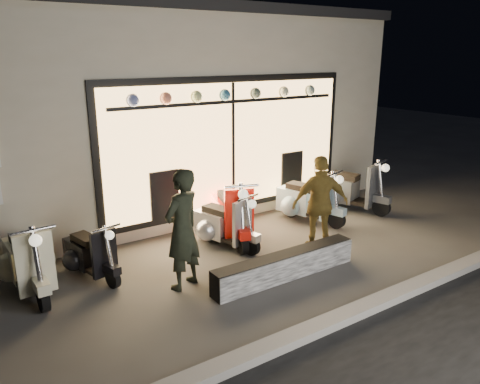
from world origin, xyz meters
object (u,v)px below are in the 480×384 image
object	(u,v)px
man	(182,229)
woman	(320,204)
graffiti_barrier	(285,266)
scooter_red	(230,213)
scooter_silver	(220,224)

from	to	relation	value
man	woman	distance (m)	2.55
man	graffiti_barrier	bearing A→B (deg)	133.88
graffiti_barrier	scooter_red	world-z (taller)	scooter_red
man	woman	xyz separation A→B (m)	(2.55, -0.10, -0.06)
scooter_silver	man	size ratio (longest dim) A/B	0.77
graffiti_barrier	scooter_red	xyz separation A→B (m)	(0.22, 1.88, 0.26)
scooter_silver	woman	xyz separation A→B (m)	(1.30, -1.14, 0.44)
graffiti_barrier	scooter_red	size ratio (longest dim) A/B	1.56
woman	scooter_red	bearing A→B (deg)	-31.38
woman	man	bearing A→B (deg)	21.90
graffiti_barrier	man	bearing A→B (deg)	156.08
scooter_red	woman	distance (m)	1.70
scooter_silver	man	bearing A→B (deg)	-156.43
scooter_silver	woman	size ratio (longest dim) A/B	0.83
graffiti_barrier	man	distance (m)	1.67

